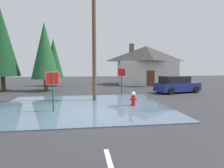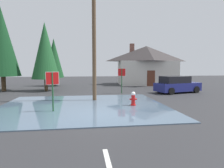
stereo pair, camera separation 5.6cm
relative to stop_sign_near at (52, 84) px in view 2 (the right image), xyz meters
name	(u,v)px [view 2 (the right image)]	position (x,y,z in m)	size (l,w,h in m)	color
ground_plane	(100,115)	(2.51, -0.81, -1.60)	(80.00, 80.00, 0.10)	#2D2D30
flood_puddle	(83,106)	(1.60, 1.23, -1.53)	(10.21, 8.67, 0.05)	#4C6075
lane_stop_bar	(84,122)	(1.67, -2.20, -1.55)	(3.13, 0.30, 0.01)	silver
stop_sign_near	(52,84)	(0.00, 0.00, 0.00)	(0.68, 0.19, 2.19)	#1E4C28
fire_hydrant	(133,99)	(4.71, 0.94, -1.11)	(0.46, 0.39, 0.91)	red
utility_pole	(94,34)	(2.41, 3.21, 3.21)	(1.60, 0.28, 9.16)	brown
stop_sign_far	(122,76)	(5.09, 6.76, 0.09)	(0.69, 0.20, 2.31)	#1E4C28
house	(146,65)	(10.26, 15.53, 1.22)	(8.56, 6.45, 5.76)	beige
parked_car	(177,85)	(10.36, 6.46, -0.80)	(4.66, 2.82, 1.59)	navy
pine_tree_tall_left	(2,41)	(-6.46, 10.12, 3.44)	(3.40, 3.40, 8.49)	#4C3823
pine_tree_mid_left	(54,58)	(-2.17, 14.92, 2.01)	(2.42, 2.42, 6.05)	#4C3823
pine_tree_short_left	(45,51)	(-2.22, 9.72, 2.52)	(2.77, 2.77, 6.92)	#4C3823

